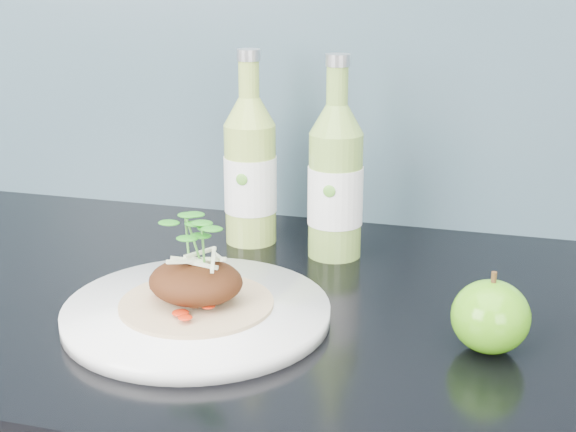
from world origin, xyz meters
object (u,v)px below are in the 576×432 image
dinner_plate (197,312)px  cider_bottle_right (335,182)px  cider_bottle_left (250,171)px  green_apple (491,317)px

dinner_plate → cider_bottle_right: bearing=67.0°
dinner_plate → cider_bottle_left: 0.26m
dinner_plate → cider_bottle_right: 0.26m
green_apple → cider_bottle_left: cider_bottle_left is taller
green_apple → cider_bottle_right: cider_bottle_right is taller
green_apple → cider_bottle_left: 0.39m
dinner_plate → cider_bottle_right: cider_bottle_right is taller
cider_bottle_left → dinner_plate: bearing=-62.1°
dinner_plate → green_apple: (0.29, 0.01, 0.03)m
cider_bottle_right → green_apple: bearing=-36.5°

